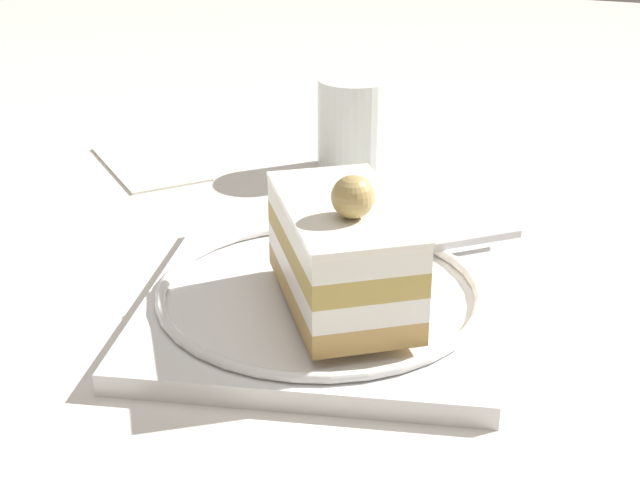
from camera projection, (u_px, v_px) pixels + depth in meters
The scene contains 6 objects.
ground_plane at pixel (318, 340), 0.52m from camera, with size 2.40×2.40×0.00m, color silver.
dessert_plate at pixel (320, 300), 0.54m from camera, with size 0.24×0.24×0.02m.
cake_slice at pixel (343, 252), 0.51m from camera, with size 0.12×0.14×0.08m.
fork at pixel (427, 247), 0.58m from camera, with size 0.10×0.09×0.00m.
drink_glass_near at pixel (354, 129), 0.77m from camera, with size 0.06×0.06×0.08m.
folded_napkin at pixel (150, 163), 0.79m from camera, with size 0.13×0.07×0.00m, color beige.
Camera 1 is at (0.15, -0.42, 0.27)m, focal length 50.98 mm.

